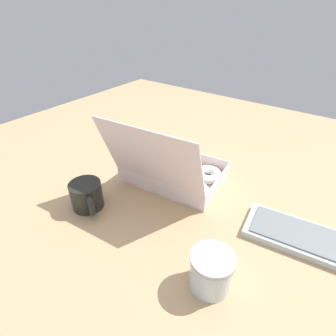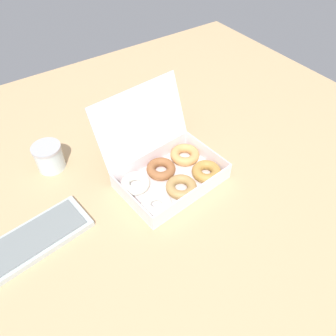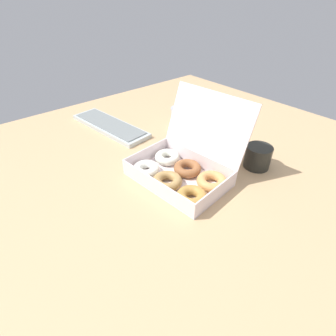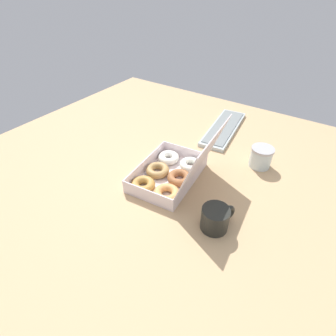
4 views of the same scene
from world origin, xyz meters
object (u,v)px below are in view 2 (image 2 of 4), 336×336
donut_box (169,171)px  keyboard (14,252)px  glass_jar (49,157)px  coffee_mug (157,116)px

donut_box → keyboard: bearing=179.1°
keyboard → glass_jar: bearing=52.2°
glass_jar → coffee_mug: bearing=-1.4°
keyboard → glass_jar: glass_jar is taller
donut_box → coffee_mug: 28.11cm
donut_box → glass_jar: 39.34cm
keyboard → coffee_mug: 65.95cm
donut_box → glass_jar: size_ratio=3.65×
keyboard → glass_jar: 32.70cm
glass_jar → keyboard: bearing=-127.8°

